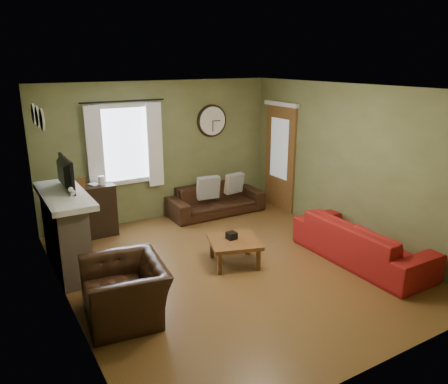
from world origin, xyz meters
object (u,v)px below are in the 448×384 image
bookshelf (93,212)px  armchair (125,291)px  sofa_brown (216,200)px  sofa_red (362,241)px  coffee_table (234,252)px

bookshelf → armchair: bookshelf is taller
bookshelf → armchair: (-0.33, -2.68, -0.11)m
bookshelf → sofa_brown: (2.42, -0.02, -0.17)m
sofa_red → sofa_brown: bearing=15.3°
armchair → coffee_table: bearing=113.0°
bookshelf → sofa_brown: bookshelf is taller
sofa_brown → sofa_red: sofa_red is taller
sofa_brown → coffee_table: (-0.88, -2.12, -0.09)m
sofa_brown → coffee_table: sofa_brown is taller
coffee_table → bookshelf: bearing=125.6°
bookshelf → sofa_red: size_ratio=0.41×
bookshelf → sofa_red: 4.45m
sofa_red → bookshelf: bearing=46.8°
coffee_table → armchair: bearing=-163.7°
sofa_brown → sofa_red: (0.83, -3.02, 0.04)m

